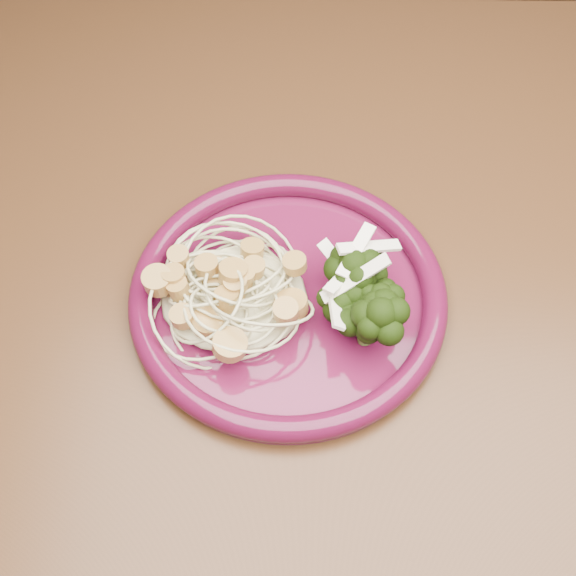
% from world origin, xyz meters
% --- Properties ---
extents(dining_table, '(1.20, 0.80, 0.75)m').
position_xyz_m(dining_table, '(0.00, 0.00, 0.65)').
color(dining_table, '#472814').
rests_on(dining_table, ground).
extents(dinner_plate, '(0.27, 0.27, 0.02)m').
position_xyz_m(dinner_plate, '(-0.09, 0.01, 0.76)').
color(dinner_plate, '#4F0D29').
rests_on(dinner_plate, dining_table).
extents(spaghetti_pile, '(0.12, 0.11, 0.03)m').
position_xyz_m(spaghetti_pile, '(-0.13, 0.00, 0.77)').
color(spaghetti_pile, beige).
rests_on(spaghetti_pile, dinner_plate).
extents(scallop_cluster, '(0.13, 0.13, 0.04)m').
position_xyz_m(scallop_cluster, '(-0.13, 0.00, 0.80)').
color(scallop_cluster, tan).
rests_on(scallop_cluster, spaghetti_pile).
extents(broccoli_pile, '(0.09, 0.14, 0.05)m').
position_xyz_m(broccoli_pile, '(-0.04, 0.01, 0.78)').
color(broccoli_pile, black).
rests_on(broccoli_pile, dinner_plate).
extents(onion_garnish, '(0.06, 0.09, 0.05)m').
position_xyz_m(onion_garnish, '(-0.04, 0.01, 0.81)').
color(onion_garnish, white).
rests_on(onion_garnish, broccoli_pile).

